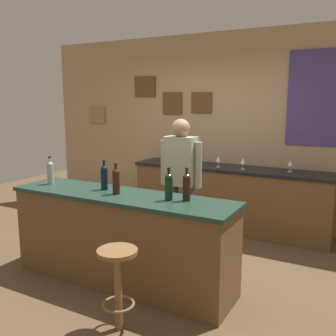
{
  "coord_description": "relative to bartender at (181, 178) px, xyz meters",
  "views": [
    {
      "loc": [
        2.14,
        -3.34,
        1.83
      ],
      "look_at": [
        0.06,
        0.45,
        1.05
      ],
      "focal_mm": 40.5,
      "sensor_mm": 36.0,
      "label": 1
    }
  ],
  "objects": [
    {
      "name": "ground_plane",
      "position": [
        -0.22,
        -0.47,
        -0.94
      ],
      "size": [
        10.0,
        10.0,
        0.0
      ],
      "primitive_type": "plane",
      "color": "brown"
    },
    {
      "name": "back_wall",
      "position": [
        -0.19,
        1.55,
        0.48
      ],
      "size": [
        6.0,
        0.09,
        2.8
      ],
      "color": "tan",
      "rests_on": "ground_plane"
    },
    {
      "name": "bar_counter",
      "position": [
        -0.22,
        -0.87,
        -0.47
      ],
      "size": [
        2.36,
        0.6,
        0.92
      ],
      "color": "brown",
      "rests_on": "ground_plane"
    },
    {
      "name": "side_counter",
      "position": [
        0.18,
        1.18,
        -0.48
      ],
      "size": [
        2.82,
        0.56,
        0.9
      ],
      "color": "brown",
      "rests_on": "ground_plane"
    },
    {
      "name": "bartender",
      "position": [
        0.0,
        0.0,
        0.0
      ],
      "size": [
        0.52,
        0.21,
        1.62
      ],
      "color": "#384766",
      "rests_on": "ground_plane"
    },
    {
      "name": "bar_stool",
      "position": [
        0.24,
        -1.56,
        -0.48
      ],
      "size": [
        0.32,
        0.32,
        0.68
      ],
      "color": "brown",
      "rests_on": "ground_plane"
    },
    {
      "name": "wine_bottle_a",
      "position": [
        -1.15,
        -0.87,
        0.12
      ],
      "size": [
        0.07,
        0.07,
        0.31
      ],
      "color": "#999E99",
      "rests_on": "bar_counter"
    },
    {
      "name": "wine_bottle_b",
      "position": [
        -0.47,
        -0.8,
        0.12
      ],
      "size": [
        0.07,
        0.07,
        0.31
      ],
      "color": "black",
      "rests_on": "bar_counter"
    },
    {
      "name": "wine_bottle_c",
      "position": [
        -0.25,
        -0.89,
        0.12
      ],
      "size": [
        0.07,
        0.07,
        0.31
      ],
      "color": "black",
      "rests_on": "bar_counter"
    },
    {
      "name": "wine_bottle_d",
      "position": [
        0.31,
        -0.85,
        0.12
      ],
      "size": [
        0.07,
        0.07,
        0.31
      ],
      "color": "black",
      "rests_on": "bar_counter"
    },
    {
      "name": "wine_bottle_e",
      "position": [
        0.46,
        -0.79,
        0.12
      ],
      "size": [
        0.07,
        0.07,
        0.31
      ],
      "color": "black",
      "rests_on": "bar_counter"
    },
    {
      "name": "wine_glass_a",
      "position": [
        0.03,
        1.1,
        0.07
      ],
      "size": [
        0.07,
        0.07,
        0.16
      ],
      "color": "silver",
      "rests_on": "side_counter"
    },
    {
      "name": "wine_glass_b",
      "position": [
        0.39,
        1.11,
        0.07
      ],
      "size": [
        0.07,
        0.07,
        0.16
      ],
      "color": "silver",
      "rests_on": "side_counter"
    },
    {
      "name": "wine_glass_c",
      "position": [
        0.98,
        1.23,
        0.07
      ],
      "size": [
        0.07,
        0.07,
        0.16
      ],
      "color": "silver",
      "rests_on": "side_counter"
    },
    {
      "name": "coffee_mug",
      "position": [
        -0.64,
        1.17,
        0.01
      ],
      "size": [
        0.12,
        0.08,
        0.09
      ],
      "color": "silver",
      "rests_on": "side_counter"
    }
  ]
}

